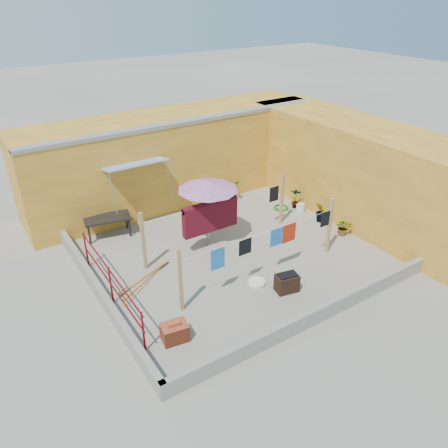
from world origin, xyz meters
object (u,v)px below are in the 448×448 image
(patio_umbrella, at_px, (208,186))
(water_jug_a, at_px, (299,208))
(brick_stack, at_px, (175,332))
(green_hose, at_px, (281,207))
(brazier, at_px, (287,283))
(outdoor_table, at_px, (107,219))
(white_basin, at_px, (257,282))
(plant_back_a, at_px, (230,191))
(water_jug_b, at_px, (301,208))

(patio_umbrella, bearing_deg, water_jug_a, 1.23)
(brick_stack, bearing_deg, green_hose, 31.50)
(brazier, xyz_separation_m, green_hose, (3.01, 3.88, -0.22))
(brazier, height_order, green_hose, brazier)
(patio_umbrella, height_order, green_hose, patio_umbrella)
(brazier, bearing_deg, outdoor_table, 118.73)
(white_basin, xyz_separation_m, plant_back_a, (2.27, 4.75, 0.35))
(green_hose, bearing_deg, patio_umbrella, -169.63)
(brazier, distance_m, green_hose, 4.91)
(water_jug_b, height_order, green_hose, water_jug_b)
(outdoor_table, bearing_deg, water_jug_b, -18.40)
(outdoor_table, distance_m, plant_back_a, 4.74)
(patio_umbrella, xyz_separation_m, white_basin, (-0.03, -2.56, -1.93))
(patio_umbrella, xyz_separation_m, brazier, (0.46, -3.24, -1.72))
(water_jug_a, bearing_deg, brick_stack, -153.58)
(water_jug_b, bearing_deg, outdoor_table, 161.60)
(outdoor_table, height_order, white_basin, outdoor_table)
(brazier, distance_m, plant_back_a, 5.71)
(brazier, xyz_separation_m, plant_back_a, (1.79, 5.43, 0.13))
(outdoor_table, relative_size, brick_stack, 2.38)
(outdoor_table, distance_m, brazier, 6.15)
(patio_umbrella, distance_m, water_jug_b, 4.28)
(outdoor_table, bearing_deg, brazier, -61.27)
(water_jug_b, height_order, plant_back_a, plant_back_a)
(patio_umbrella, bearing_deg, outdoor_table, 139.36)
(green_hose, bearing_deg, brick_stack, -148.50)
(water_jug_a, distance_m, plant_back_a, 2.65)
(brick_stack, xyz_separation_m, white_basin, (2.87, 0.70, -0.18))
(patio_umbrella, bearing_deg, green_hose, 10.37)
(white_basin, xyz_separation_m, water_jug_a, (3.87, 2.65, 0.10))
(white_basin, bearing_deg, brazier, -54.59)
(brick_stack, xyz_separation_m, water_jug_b, (6.78, 3.28, -0.05))
(brick_stack, height_order, water_jug_a, brick_stack)
(patio_umbrella, height_order, water_jug_b, patio_umbrella)
(outdoor_table, height_order, brazier, outdoor_table)
(brazier, distance_m, water_jug_b, 4.73)
(brazier, relative_size, water_jug_a, 2.01)
(white_basin, relative_size, green_hose, 0.90)
(patio_umbrella, distance_m, brick_stack, 4.70)
(brazier, height_order, water_jug_a, brazier)
(patio_umbrella, bearing_deg, water_jug_b, 0.29)
(brick_stack, distance_m, white_basin, 2.96)
(brick_stack, distance_m, water_jug_b, 7.53)
(brick_stack, relative_size, green_hose, 1.17)
(water_jug_a, bearing_deg, patio_umbrella, -178.77)
(green_hose, relative_size, plant_back_a, 0.71)
(white_basin, height_order, green_hose, white_basin)
(patio_umbrella, relative_size, green_hose, 3.94)
(patio_umbrella, xyz_separation_m, water_jug_a, (3.84, 0.08, -1.83))
(water_jug_a, bearing_deg, white_basin, -145.64)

